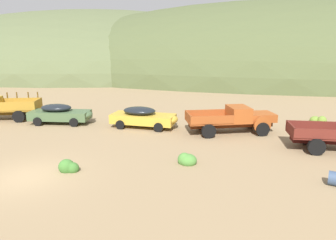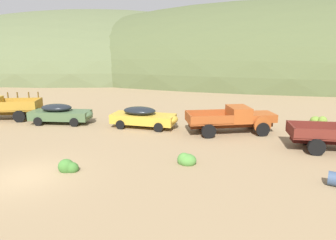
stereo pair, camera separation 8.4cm
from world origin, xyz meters
TOP-DOWN VIEW (x-y plane):
  - ground_plane at (0.00, 0.00)m, footprint 300.00×300.00m
  - hill_distant at (-25.06, 73.10)m, footprint 107.47×89.70m
  - hill_far_left at (21.40, 57.21)m, footprint 114.28×60.20m
  - car_weathered_green at (-3.33, 9.84)m, footprint 5.04×2.24m
  - car_faded_yellow at (3.47, 9.73)m, footprint 5.21×2.41m
  - truck_oxide_orange at (10.25, 9.44)m, footprint 6.49×3.78m
  - bush_front_left at (16.92, 13.46)m, footprint 1.19×1.04m
  - bush_back_edge at (7.31, 2.96)m, footprint 1.02×0.97m
  - bush_between_trucks at (1.68, 0.99)m, footprint 1.04×0.73m

SIDE VIEW (x-z plane):
  - ground_plane at x=0.00m, z-range 0.00..0.00m
  - hill_distant at x=-25.06m, z-range -15.01..15.01m
  - hill_far_left at x=21.40m, z-range -14.78..14.78m
  - bush_front_left at x=16.92m, z-range -0.19..0.57m
  - bush_back_edge at x=7.31m, z-range -0.19..0.57m
  - bush_between_trucks at x=1.68m, z-range -0.20..0.59m
  - car_weathered_green at x=-3.33m, z-range 0.03..1.60m
  - car_faded_yellow at x=3.47m, z-range 0.03..1.60m
  - truck_oxide_orange at x=10.25m, z-range 0.05..1.94m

